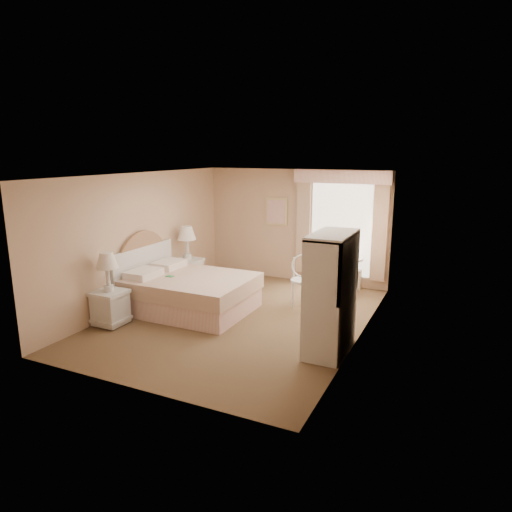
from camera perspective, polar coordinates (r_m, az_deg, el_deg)
The scene contains 9 objects.
room at distance 7.80m, azimuth -2.08°, elevation 0.88°, with size 4.21×5.51×2.51m.
window at distance 9.87m, azimuth 10.50°, elevation 3.77°, with size 2.05×0.22×2.51m.
framed_art at distance 10.37m, azimuth 2.56°, elevation 5.58°, with size 0.52×0.04×0.62m.
bed at distance 8.55m, azimuth -8.82°, elevation -4.30°, with size 2.19×1.73×1.53m.
nightstand_near at distance 8.08m, azimuth -17.84°, elevation -5.06°, with size 0.51×0.51×1.24m.
nightstand_far at distance 9.85m, azimuth -8.53°, elevation -1.16°, with size 0.55×0.55×1.33m.
round_table at distance 9.75m, azimuth 11.21°, elevation -1.55°, with size 0.68×0.68×0.72m.
cafe_chair at distance 8.77m, azimuth 5.86°, elevation -2.49°, with size 0.58×0.58×0.96m.
armoire at distance 6.72m, azimuth 9.33°, elevation -5.87°, with size 0.53×1.06×1.77m.
Camera 1 is at (3.49, -6.78, 2.88)m, focal length 32.00 mm.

